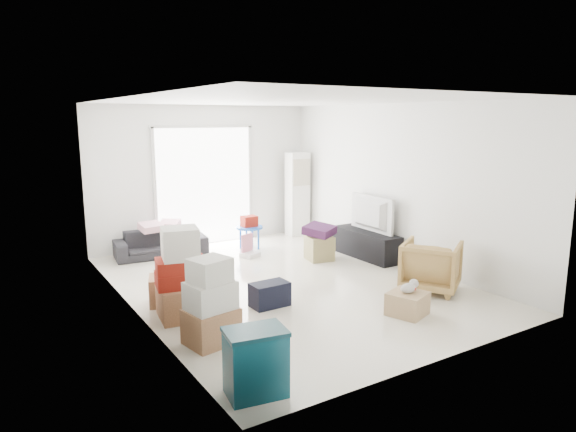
# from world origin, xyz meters

# --- Properties ---
(room_shell) EXTENTS (4.98, 6.48, 3.18)m
(room_shell) POSITION_xyz_m (0.00, 0.00, 1.35)
(room_shell) COLOR silver
(room_shell) RESTS_ON ground
(sliding_door) EXTENTS (2.10, 0.04, 2.33)m
(sliding_door) POSITION_xyz_m (0.00, 2.98, 1.24)
(sliding_door) COLOR white
(sliding_door) RESTS_ON room_shell
(ac_tower) EXTENTS (0.45, 0.30, 1.75)m
(ac_tower) POSITION_xyz_m (1.95, 2.65, 0.88)
(ac_tower) COLOR white
(ac_tower) RESTS_ON room_shell
(tv_console) EXTENTS (0.43, 1.43, 0.48)m
(tv_console) POSITION_xyz_m (2.00, 0.47, 0.24)
(tv_console) COLOR black
(tv_console) RESTS_ON room_shell
(television) EXTENTS (0.66, 1.11, 0.14)m
(television) POSITION_xyz_m (2.00, 0.47, 0.55)
(television) COLOR black
(television) RESTS_ON tv_console
(sofa) EXTENTS (1.65, 0.65, 0.63)m
(sofa) POSITION_xyz_m (-1.08, 2.50, 0.31)
(sofa) COLOR black
(sofa) RESTS_ON room_shell
(pillow_left) EXTENTS (0.40, 0.34, 0.11)m
(pillow_left) POSITION_xyz_m (-1.25, 2.49, 0.69)
(pillow_left) COLOR #E1A4B0
(pillow_left) RESTS_ON sofa
(pillow_right) EXTENTS (0.42, 0.41, 0.11)m
(pillow_right) POSITION_xyz_m (-0.89, 2.53, 0.68)
(pillow_right) COLOR #E1A4B0
(pillow_right) RESTS_ON sofa
(armchair) EXTENTS (1.02, 1.04, 0.79)m
(armchair) POSITION_xyz_m (1.61, -1.40, 0.40)
(armchair) COLOR #A9804B
(armchair) RESTS_ON room_shell
(storage_bins) EXTENTS (0.59, 0.46, 0.62)m
(storage_bins) POSITION_xyz_m (-1.90, -2.58, 0.31)
(storage_bins) COLOR #0D4555
(storage_bins) RESTS_ON room_shell
(box_stack_a) EXTENTS (0.60, 0.53, 0.97)m
(box_stack_a) POSITION_xyz_m (-1.80, -1.37, 0.43)
(box_stack_a) COLOR #B17650
(box_stack_a) RESTS_ON room_shell
(box_stack_b) EXTENTS (0.68, 0.64, 1.15)m
(box_stack_b) POSITION_xyz_m (-1.80, -0.48, 0.50)
(box_stack_b) COLOR #B17650
(box_stack_b) RESTS_ON room_shell
(box_stack_c) EXTENTS (0.63, 0.58, 0.38)m
(box_stack_c) POSITION_xyz_m (-1.77, 0.08, 0.19)
(box_stack_c) COLOR #B17650
(box_stack_c) RESTS_ON room_shell
(loose_box) EXTENTS (0.45, 0.45, 0.36)m
(loose_box) POSITION_xyz_m (-1.39, 0.05, 0.18)
(loose_box) COLOR #B17650
(loose_box) RESTS_ON room_shell
(duffel_bag) EXTENTS (0.50, 0.31, 0.32)m
(duffel_bag) POSITION_xyz_m (-0.68, -0.72, 0.16)
(duffel_bag) COLOR black
(duffel_bag) RESTS_ON room_shell
(ottoman) EXTENTS (0.50, 0.50, 0.42)m
(ottoman) POSITION_xyz_m (1.20, 0.79, 0.21)
(ottoman) COLOR #9A9559
(ottoman) RESTS_ON room_shell
(blanket) EXTENTS (0.63, 0.63, 0.14)m
(blanket) POSITION_xyz_m (1.20, 0.79, 0.49)
(blanket) COLOR #401A41
(blanket) RESTS_ON ottoman
(kids_table) EXTENTS (0.51, 0.51, 0.64)m
(kids_table) POSITION_xyz_m (0.51, 2.11, 0.46)
(kids_table) COLOR blue
(kids_table) RESTS_ON room_shell
(toy_walker) EXTENTS (0.37, 0.35, 0.40)m
(toy_walker) POSITION_xyz_m (0.25, 1.64, 0.11)
(toy_walker) COLOR silver
(toy_walker) RESTS_ON room_shell
(wood_crate) EXTENTS (0.55, 0.55, 0.29)m
(wood_crate) POSITION_xyz_m (0.64, -1.91, 0.14)
(wood_crate) COLOR tan
(wood_crate) RESTS_ON room_shell
(plush_bunny) EXTENTS (0.30, 0.17, 0.15)m
(plush_bunny) POSITION_xyz_m (0.68, -1.90, 0.36)
(plush_bunny) COLOR #B2ADA8
(plush_bunny) RESTS_ON wood_crate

